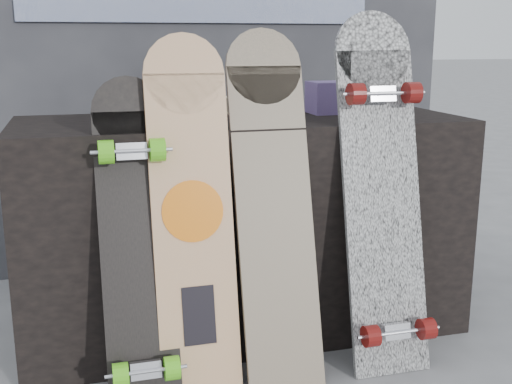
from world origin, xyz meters
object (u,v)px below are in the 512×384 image
object	(u,v)px
longboard_geisha	(192,206)
skateboard_dark	(136,237)
vendor_table	(243,225)
longboard_cascadia	(382,185)
longboard_celtic	(273,197)

from	to	relation	value
longboard_geisha	skateboard_dark	bearing A→B (deg)	-175.18
longboard_geisha	skateboard_dark	xyz separation A→B (m)	(-0.17, -0.01, -0.08)
vendor_table	longboard_cascadia	bearing A→B (deg)	-43.57
longboard_cascadia	skateboard_dark	distance (m)	0.81
skateboard_dark	longboard_celtic	bearing A→B (deg)	2.54
longboard_celtic	longboard_geisha	bearing A→B (deg)	-178.97
longboard_celtic	skateboard_dark	world-z (taller)	longboard_celtic
longboard_cascadia	skateboard_dark	world-z (taller)	longboard_cascadia
longboard_celtic	skateboard_dark	xyz separation A→B (m)	(-0.43, -0.02, -0.09)
vendor_table	skateboard_dark	distance (m)	0.57
vendor_table	longboard_cascadia	world-z (taller)	longboard_cascadia
longboard_cascadia	longboard_celtic	bearing A→B (deg)	177.89
vendor_table	longboard_celtic	distance (m)	0.40
longboard_geisha	longboard_cascadia	xyz separation A→B (m)	(0.63, -0.01, 0.03)
longboard_geisha	longboard_celtic	xyz separation A→B (m)	(0.26, 0.00, 0.01)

